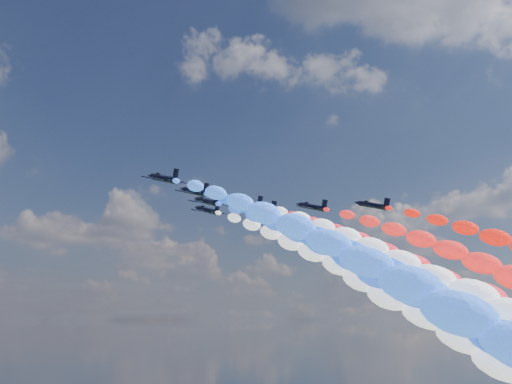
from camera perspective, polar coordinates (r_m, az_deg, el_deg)
jet_0 at (r=135.88m, az=-7.78°, el=1.14°), size 10.08×13.29×5.81m
trail_0 at (r=90.91m, az=7.59°, el=-6.65°), size 6.43×99.57×46.59m
jet_1 at (r=149.06m, az=-5.17°, el=0.03°), size 9.81×13.10×5.81m
trail_1 at (r=105.55m, az=9.27°, el=-7.16°), size 6.43×99.57×46.59m
jet_2 at (r=160.86m, az=-4.18°, el=-0.78°), size 9.67×13.00×5.81m
trail_2 at (r=117.84m, az=9.17°, el=-7.53°), size 6.43×99.57×46.59m
jet_3 at (r=163.52m, az=-0.60°, el=-0.97°), size 9.64×12.98×5.81m
trail_3 at (r=122.86m, az=13.59°, el=-7.49°), size 6.43×99.57×46.59m
jet_4 at (r=174.01m, az=-4.11°, el=-1.54°), size 9.71×13.03×5.81m
trail_4 at (r=130.88m, az=7.92°, el=-7.87°), size 6.43×99.57×46.59m
jet_5 at (r=170.15m, az=0.55°, el=-1.36°), size 9.98×13.22×5.81m
trail_5 at (r=130.18m, az=14.34°, el=-7.62°), size 6.43×99.57×46.59m
jet_6 at (r=168.93m, az=4.79°, el=-1.25°), size 9.52×12.89×5.81m
trail_6 at (r=132.06m, az=19.82°, el=-7.37°), size 6.43×99.57×46.59m
jet_7 at (r=168.66m, az=9.83°, el=-1.12°), size 9.87×13.15×5.81m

